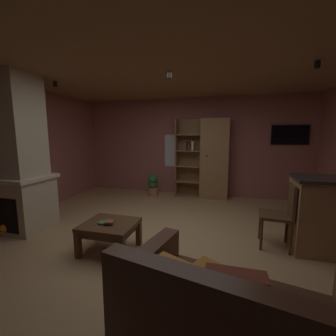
% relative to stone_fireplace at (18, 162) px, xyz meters
% --- Properties ---
extents(floor, '(5.90, 5.61, 0.02)m').
position_rel_stone_fireplace_xyz_m(floor, '(2.40, 0.20, -1.15)').
color(floor, tan).
rests_on(floor, ground).
extents(wall_back, '(6.02, 0.06, 2.54)m').
position_rel_stone_fireplace_xyz_m(wall_back, '(2.40, 3.03, 0.12)').
color(wall_back, '#9E5B56').
rests_on(wall_back, ground).
extents(wall_left, '(0.06, 5.61, 2.54)m').
position_rel_stone_fireplace_xyz_m(wall_left, '(-0.58, 0.20, 0.12)').
color(wall_left, '#9E5B56').
rests_on(wall_left, ground).
extents(ceiling, '(5.90, 5.61, 0.02)m').
position_rel_stone_fireplace_xyz_m(ceiling, '(2.40, 0.20, 1.40)').
color(ceiling, '#8E6B47').
extents(window_pane_back, '(0.66, 0.01, 0.86)m').
position_rel_stone_fireplace_xyz_m(window_pane_back, '(1.99, 3.00, 0.02)').
color(window_pane_back, white).
extents(stone_fireplace, '(0.93, 0.80, 2.54)m').
position_rel_stone_fireplace_xyz_m(stone_fireplace, '(0.00, 0.00, 0.00)').
color(stone_fireplace, '#BCAD8E').
rests_on(stone_fireplace, ground).
extents(bookshelf_cabinet, '(1.31, 0.41, 1.98)m').
position_rel_stone_fireplace_xyz_m(bookshelf_cabinet, '(2.93, 2.76, -0.16)').
color(bookshelf_cabinet, '#997047').
rests_on(bookshelf_cabinet, ground).
extents(leather_couch, '(1.68, 1.18, 0.84)m').
position_rel_stone_fireplace_xyz_m(leather_couch, '(3.40, -1.47, -0.84)').
color(leather_couch, '#4C2D1E').
rests_on(leather_couch, ground).
extents(coffee_table, '(0.70, 0.61, 0.41)m').
position_rel_stone_fireplace_xyz_m(coffee_table, '(1.82, -0.30, -0.82)').
color(coffee_table, '#4C331E').
rests_on(coffee_table, ground).
extents(table_book_0, '(0.10, 0.10, 0.02)m').
position_rel_stone_fireplace_xyz_m(table_book_0, '(1.75, -0.35, -0.73)').
color(table_book_0, '#387247').
rests_on(table_book_0, coffee_table).
extents(table_book_1, '(0.13, 0.13, 0.03)m').
position_rel_stone_fireplace_xyz_m(table_book_1, '(1.85, -0.35, -0.70)').
color(table_book_1, brown).
rests_on(table_book_1, coffee_table).
extents(dining_chair, '(0.45, 0.45, 0.92)m').
position_rel_stone_fireplace_xyz_m(dining_chair, '(4.09, 0.42, -0.62)').
color(dining_chair, '#4C331E').
rests_on(dining_chair, ground).
extents(potted_floor_plant, '(0.27, 0.30, 0.57)m').
position_rel_stone_fireplace_xyz_m(potted_floor_plant, '(1.46, 2.56, -0.85)').
color(potted_floor_plant, '#B77051').
rests_on(potted_floor_plant, ground).
extents(wall_mounted_tv, '(0.81, 0.06, 0.46)m').
position_rel_stone_fireplace_xyz_m(wall_mounted_tv, '(4.72, 2.97, 0.44)').
color(wall_mounted_tv, black).
extents(track_light_spot_0, '(0.07, 0.07, 0.09)m').
position_rel_stone_fireplace_xyz_m(track_light_spot_0, '(0.35, 0.57, 1.32)').
color(track_light_spot_0, black).
extents(track_light_spot_1, '(0.07, 0.07, 0.09)m').
position_rel_stone_fireplace_xyz_m(track_light_spot_1, '(2.44, 0.52, 1.32)').
color(track_light_spot_1, black).
extents(track_light_spot_2, '(0.07, 0.07, 0.09)m').
position_rel_stone_fireplace_xyz_m(track_light_spot_2, '(4.39, 0.52, 1.32)').
color(track_light_spot_2, black).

